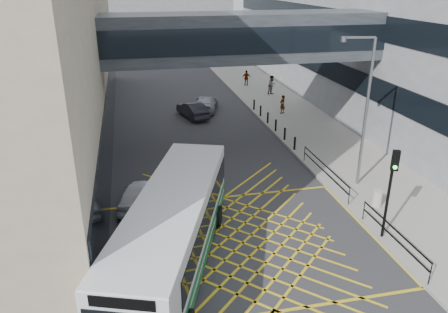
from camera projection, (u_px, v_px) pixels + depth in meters
ground at (243, 243)px, 19.64m from camera, size 120.00×120.00×0.00m
skybridge at (243, 37)px, 28.22m from camera, size 20.00×4.10×3.00m
pavement at (304, 125)px, 34.94m from camera, size 6.00×54.00×0.16m
box_junction at (243, 243)px, 19.63m from camera, size 12.00×9.00×0.01m
bus at (174, 228)px, 17.54m from camera, size 6.39×11.77×3.24m
car_white at (137, 195)px, 22.61m from camera, size 2.60×4.23×1.26m
car_dark at (192, 110)px, 37.00m from camera, size 2.73×4.52×1.32m
car_silver at (206, 103)px, 38.84m from camera, size 3.19×4.94×1.42m
traffic_light at (391, 182)px, 18.69m from camera, size 0.35×0.51×4.29m
street_lamp at (364, 104)px, 23.15m from camera, size 1.86×0.51×8.18m
litter_bin at (377, 198)px, 22.32m from camera, size 0.50×0.50×0.87m
kerb_railings at (352, 194)px, 22.13m from camera, size 0.05×12.54×1.00m
bollards at (272, 121)px, 34.19m from camera, size 0.14×10.14×0.90m
pedestrian_a at (282, 104)px, 37.50m from camera, size 0.78×0.72×1.59m
pedestrian_b at (272, 85)px, 43.62m from camera, size 1.06×0.95×1.87m
pedestrian_c at (246, 78)px, 47.27m from camera, size 1.03×0.63×1.63m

